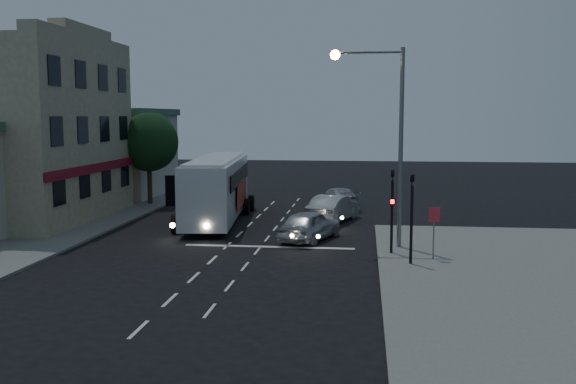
# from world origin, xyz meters

# --- Properties ---
(ground) EXTENTS (120.00, 120.00, 0.00)m
(ground) POSITION_xyz_m (0.00, 0.00, 0.00)
(ground) COLOR black
(sidewalk_near) EXTENTS (12.00, 24.00, 0.12)m
(sidewalk_near) POSITION_xyz_m (13.00, -4.00, 0.06)
(sidewalk_near) COLOR slate
(sidewalk_near) RESTS_ON ground
(sidewalk_far) EXTENTS (12.00, 50.00, 0.12)m
(sidewalk_far) POSITION_xyz_m (-13.00, 8.00, 0.06)
(sidewalk_far) COLOR slate
(sidewalk_far) RESTS_ON ground
(road_markings) EXTENTS (8.00, 30.55, 0.01)m
(road_markings) POSITION_xyz_m (1.29, 3.31, 0.00)
(road_markings) COLOR silver
(road_markings) RESTS_ON ground
(tour_bus) EXTENTS (3.68, 12.26, 3.70)m
(tour_bus) POSITION_xyz_m (-2.10, 9.05, 2.00)
(tour_bus) COLOR silver
(tour_bus) RESTS_ON ground
(car_suv) EXTENTS (3.17, 4.77, 1.51)m
(car_suv) POSITION_xyz_m (3.74, 3.80, 0.76)
(car_suv) COLOR #ACAEB3
(car_suv) RESTS_ON ground
(car_sedan_a) EXTENTS (2.98, 5.04, 1.57)m
(car_sedan_a) POSITION_xyz_m (4.62, 9.51, 0.78)
(car_sedan_a) COLOR beige
(car_sedan_a) RESTS_ON ground
(car_sedan_b) EXTENTS (3.30, 5.02, 1.35)m
(car_sedan_b) POSITION_xyz_m (4.67, 15.20, 0.68)
(car_sedan_b) COLOR #A1A1A7
(car_sedan_b) RESTS_ON ground
(traffic_signal_main) EXTENTS (0.25, 0.35, 4.10)m
(traffic_signal_main) POSITION_xyz_m (7.60, 0.78, 2.42)
(traffic_signal_main) COLOR black
(traffic_signal_main) RESTS_ON sidewalk_near
(traffic_signal_side) EXTENTS (0.18, 0.15, 4.10)m
(traffic_signal_side) POSITION_xyz_m (8.30, -1.20, 2.42)
(traffic_signal_side) COLOR black
(traffic_signal_side) RESTS_ON sidewalk_near
(regulatory_sign) EXTENTS (0.45, 0.12, 2.20)m
(regulatory_sign) POSITION_xyz_m (9.30, -0.24, 1.60)
(regulatory_sign) COLOR slate
(regulatory_sign) RESTS_ON sidewalk_near
(streetlight) EXTENTS (3.32, 0.44, 9.00)m
(streetlight) POSITION_xyz_m (7.34, 2.20, 5.73)
(streetlight) COLOR slate
(streetlight) RESTS_ON sidewalk_near
(main_building) EXTENTS (10.12, 12.00, 11.00)m
(main_building) POSITION_xyz_m (-13.96, 8.00, 5.16)
(main_building) COLOR #927F58
(main_building) RESTS_ON sidewalk_far
(low_building_north) EXTENTS (9.40, 9.40, 6.50)m
(low_building_north) POSITION_xyz_m (-13.50, 20.00, 3.39)
(low_building_north) COLOR #BDB3A6
(low_building_north) RESTS_ON sidewalk_far
(street_tree) EXTENTS (4.00, 4.00, 6.20)m
(street_tree) POSITION_xyz_m (-8.21, 15.02, 4.50)
(street_tree) COLOR black
(street_tree) RESTS_ON sidewalk_far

